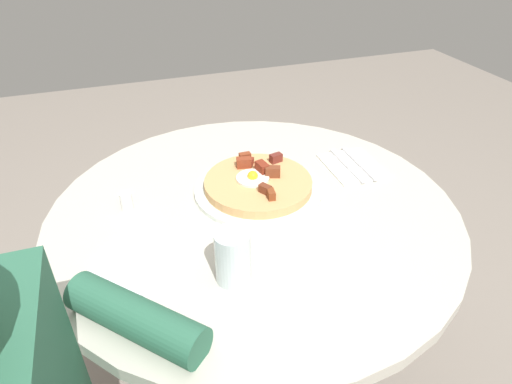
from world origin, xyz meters
The scene contains 9 objects.
dining_table centered at (0.00, 0.00, 0.55)m, with size 0.96×0.96×0.72m.
pizza_plate centered at (-0.06, 0.03, 0.72)m, with size 0.31×0.31×0.01m, color silver.
breakfast_pizza centered at (-0.06, 0.03, 0.74)m, with size 0.26×0.26×0.05m.
bread_plate centered at (0.11, -0.29, 0.72)m, with size 0.18×0.18×0.01m, color white.
napkin centered at (-0.09, 0.31, 0.72)m, with size 0.17×0.14×0.00m, color white.
fork centered at (-0.09, 0.33, 0.72)m, with size 0.18×0.01×0.01m, color silver.
knife centered at (-0.09, 0.30, 0.72)m, with size 0.18×0.01×0.01m, color silver.
water_glass centered at (0.21, -0.11, 0.77)m, with size 0.07×0.07×0.11m, color silver.
salt_shaker centered at (-0.09, -0.28, 0.74)m, with size 0.03×0.03×0.05m, color white.
Camera 1 is at (0.80, -0.27, 1.33)m, focal length 30.95 mm.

